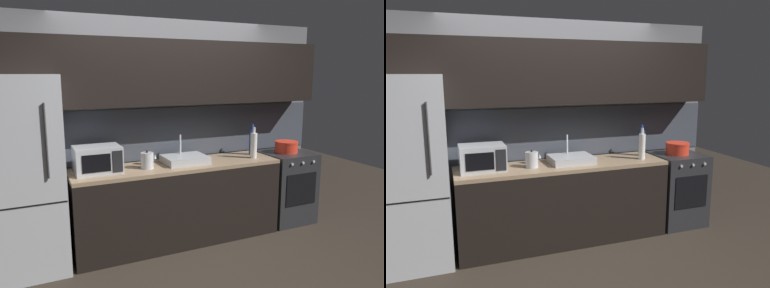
{
  "view_description": "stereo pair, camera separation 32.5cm",
  "coord_description": "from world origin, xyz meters",
  "views": [
    {
      "loc": [
        -1.56,
        -2.85,
        1.89
      ],
      "look_at": [
        0.18,
        0.9,
        1.11
      ],
      "focal_mm": 35.12,
      "sensor_mm": 36.0,
      "label": 1
    },
    {
      "loc": [
        -1.26,
        -2.97,
        1.89
      ],
      "look_at": [
        0.18,
        0.9,
        1.11
      ],
      "focal_mm": 35.12,
      "sensor_mm": 36.0,
      "label": 2
    }
  ],
  "objects": [
    {
      "name": "ground_plane",
      "position": [
        0.0,
        0.0,
        0.0
      ],
      "size": [
        10.0,
        10.0,
        0.0
      ],
      "primitive_type": "plane",
      "color": "#2D261E"
    },
    {
      "name": "back_wall",
      "position": [
        0.0,
        1.2,
        1.55
      ],
      "size": [
        4.08,
        0.44,
        2.5
      ],
      "color": "slate",
      "rests_on": "ground"
    },
    {
      "name": "counter_run",
      "position": [
        0.0,
        0.9,
        0.45
      ],
      "size": [
        2.34,
        0.6,
        0.9
      ],
      "color": "black",
      "rests_on": "ground"
    },
    {
      "name": "refrigerator",
      "position": [
        -1.55,
        0.9,
        0.94
      ],
      "size": [
        0.68,
        0.69,
        1.89
      ],
      "color": "#ADAFB5",
      "rests_on": "ground"
    },
    {
      "name": "oven_range",
      "position": [
        1.51,
        0.9,
        0.45
      ],
      "size": [
        0.6,
        0.62,
        0.9
      ],
      "color": "#232326",
      "rests_on": "ground"
    },
    {
      "name": "microwave",
      "position": [
        -0.87,
        0.92,
        1.04
      ],
      "size": [
        0.46,
        0.35,
        0.27
      ],
      "color": "#A8AAAF",
      "rests_on": "counter_run"
    },
    {
      "name": "sink_basin",
      "position": [
        0.1,
        0.93,
        0.94
      ],
      "size": [
        0.48,
        0.38,
        0.3
      ],
      "color": "#ADAFB5",
      "rests_on": "counter_run"
    },
    {
      "name": "kettle",
      "position": [
        -0.36,
        0.87,
        0.99
      ],
      "size": [
        0.17,
        0.14,
        0.19
      ],
      "color": "#B7BABF",
      "rests_on": "counter_run"
    },
    {
      "name": "wine_bottle_blue",
      "position": [
        1.04,
        0.99,
        1.06
      ],
      "size": [
        0.08,
        0.08,
        0.38
      ],
      "color": "#234299",
      "rests_on": "counter_run"
    },
    {
      "name": "wine_bottle_white",
      "position": [
        0.94,
        0.81,
        1.06
      ],
      "size": [
        0.08,
        0.08,
        0.37
      ],
      "color": "silver",
      "rests_on": "counter_run"
    },
    {
      "name": "mug_orange",
      "position": [
        -0.34,
        1.05,
        0.94
      ],
      "size": [
        0.08,
        0.08,
        0.09
      ],
      "primitive_type": "cylinder",
      "color": "orange",
      "rests_on": "counter_run"
    },
    {
      "name": "cooking_pot",
      "position": [
        1.5,
        0.9,
        0.97
      ],
      "size": [
        0.29,
        0.29,
        0.15
      ],
      "color": "red",
      "rests_on": "oven_range"
    }
  ]
}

